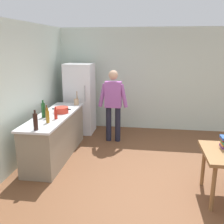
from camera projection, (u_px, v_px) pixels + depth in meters
ground_plane at (153, 182)px, 4.38m from camera, size 14.00×14.00×0.00m
wall_back at (154, 80)px, 6.91m from camera, size 6.40×0.12×2.70m
wall_left at (9, 98)px, 4.60m from camera, size 0.12×5.60×2.70m
kitchen_counter at (56, 135)px, 5.31m from camera, size 0.64×2.20×0.90m
refrigerator at (80, 99)px, 6.72m from camera, size 0.70×0.67×1.80m
person at (113, 101)px, 6.03m from camera, size 0.70×0.22×1.70m
cooking_pot at (62, 110)px, 5.31m from camera, size 0.40×0.28×0.12m
utensil_jar at (76, 102)px, 6.01m from camera, size 0.11×0.11×0.32m
bottle_wine_green at (43, 110)px, 4.96m from camera, size 0.08×0.08×0.34m
bottle_sauce_red at (56, 114)px, 4.87m from camera, size 0.06×0.06×0.24m
bottle_oil_amber at (48, 117)px, 4.63m from camera, size 0.06×0.06×0.28m
bottle_wine_dark at (35, 121)px, 4.23m from camera, size 0.08×0.08×0.34m
bottle_beer_brown at (47, 113)px, 4.90m from camera, size 0.06×0.06×0.26m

